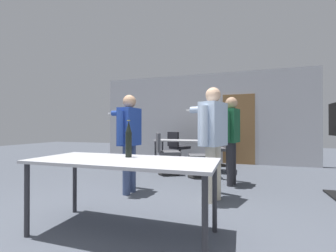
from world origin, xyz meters
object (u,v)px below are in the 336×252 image
office_chair_far_left (203,158)px  beer_bottle (129,140)px  person_center_tall (129,134)px  office_chair_mid_tucked (219,150)px  person_right_polo (231,131)px  office_chair_side_rolled (178,149)px  office_chair_near_pushed (166,155)px  person_far_watching (212,133)px

office_chair_far_left → beer_bottle: 2.76m
person_center_tall → office_chair_mid_tucked: (1.18, 3.14, -0.54)m
office_chair_far_left → office_chair_mid_tucked: bearing=-24.7°
person_right_polo → office_chair_mid_tucked: 2.21m
office_chair_side_rolled → office_chair_far_left: 1.76m
office_chair_near_pushed → office_chair_far_left: bearing=62.2°
person_right_polo → office_chair_far_left: 0.98m
person_right_polo → office_chair_side_rolled: size_ratio=1.74×
person_center_tall → office_chair_side_rolled: person_center_tall is taller
person_center_tall → office_chair_mid_tucked: person_center_tall is taller
person_right_polo → office_chair_far_left: person_right_polo is taller
person_center_tall → beer_bottle: size_ratio=4.01×
person_center_tall → office_chair_side_rolled: 3.07m
office_chair_mid_tucked → office_chair_side_rolled: (-1.17, -0.11, 0.02)m
office_chair_far_left → beer_bottle: bearing=154.3°
person_center_tall → office_chair_far_left: 1.92m
person_center_tall → office_chair_near_pushed: (0.13, 1.58, -0.53)m
office_chair_side_rolled → beer_bottle: bearing=-49.4°
office_chair_near_pushed → office_chair_mid_tucked: bearing=119.8°
office_chair_mid_tucked → office_chair_near_pushed: (-1.05, -1.56, 0.02)m
office_chair_near_pushed → person_center_tall: bearing=-30.7°
office_chair_near_pushed → office_chair_far_left: 0.85m
person_far_watching → office_chair_mid_tucked: (-0.17, 3.10, -0.57)m
person_right_polo → office_chair_far_left: size_ratio=1.82×
person_center_tall → office_chair_near_pushed: 1.67m
office_chair_near_pushed → office_chair_side_rolled: same height
person_far_watching → office_chair_side_rolled: bearing=43.4°
office_chair_far_left → office_chair_side_rolled: bearing=16.0°
person_far_watching → beer_bottle: bearing=166.0°
person_center_tall → person_far_watching: 1.35m
office_chair_near_pushed → office_chair_side_rolled: 1.45m
office_chair_mid_tucked → office_chair_near_pushed: size_ratio=0.97×
office_chair_mid_tucked → office_chair_near_pushed: office_chair_near_pushed is taller
person_right_polo → person_far_watching: (-0.22, -1.01, -0.00)m
person_right_polo → person_center_tall: size_ratio=1.02×
office_chair_side_rolled → office_chair_far_left: size_ratio=1.05×
person_far_watching → person_center_tall: bearing=110.7°
person_far_watching → office_chair_near_pushed: size_ratio=1.76×
person_far_watching → beer_bottle: size_ratio=4.15×
person_far_watching → office_chair_mid_tucked: person_far_watching is taller
person_right_polo → beer_bottle: 2.38m
person_far_watching → office_chair_far_left: 1.67m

